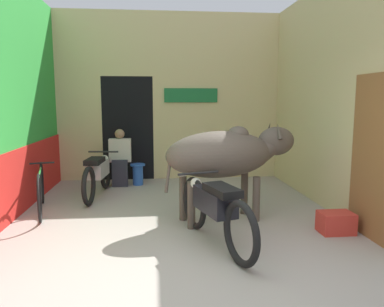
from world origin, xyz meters
name	(u,v)px	position (x,y,z in m)	size (l,w,h in m)	color
ground_plane	(189,278)	(0.00, 0.00, 0.00)	(30.00, 30.00, 0.00)	#9E9389
wall_left_shopfront	(8,100)	(-2.52, 2.39, 1.77)	(0.25, 4.81, 3.66)	green
wall_back_with_doorway	(154,108)	(-0.33, 5.06, 1.58)	(4.87, 0.93, 3.66)	#D1BC84
wall_right_with_door	(331,98)	(2.52, 2.35, 1.80)	(0.22, 4.81, 3.66)	#D1BC84
cow	(228,154)	(0.73, 1.78, 0.99)	(2.09, 1.05, 1.44)	#4C4238
motorcycle_near	(215,208)	(0.39, 0.84, 0.47)	(0.75, 1.95, 0.82)	black
motorcycle_far	(98,173)	(-1.38, 3.36, 0.44)	(0.58, 1.90, 0.78)	black
bicycle	(41,189)	(-2.14, 2.46, 0.37)	(0.57, 1.77, 0.73)	black
shopkeeper_seated	(120,156)	(-1.05, 4.22, 0.61)	(0.45, 0.33, 1.17)	#282833
plastic_stool	(138,174)	(-0.69, 4.23, 0.24)	(0.31, 0.31, 0.44)	#2856B2
crate	(336,223)	(2.08, 1.08, 0.14)	(0.44, 0.32, 0.28)	red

